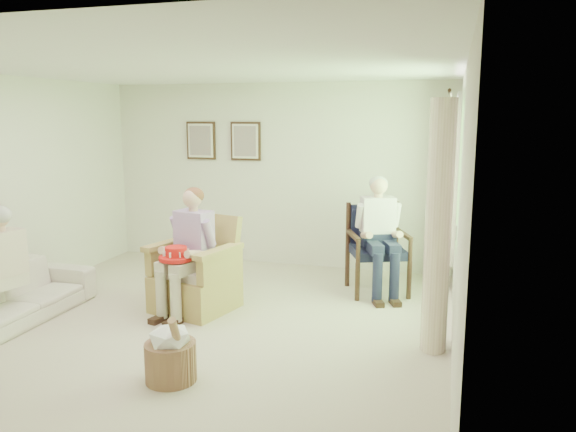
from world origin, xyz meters
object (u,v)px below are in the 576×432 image
(person_wicker, at_px, (190,243))
(wood_armchair, at_px, (379,245))
(person_dark, at_px, (378,227))
(hatbox, at_px, (171,353))
(red_hat, at_px, (176,255))
(sofa, at_px, (11,297))
(wicker_armchair, at_px, (196,280))

(person_wicker, bearing_deg, wood_armchair, 50.75)
(person_wicker, xyz_separation_m, person_dark, (1.87, 1.22, 0.04))
(hatbox, bearing_deg, person_dark, 64.44)
(wood_armchair, height_order, red_hat, wood_armchair)
(sofa, bearing_deg, red_hat, -69.94)
(wicker_armchair, height_order, sofa, wicker_armchair)
(wood_armchair, height_order, person_dark, person_dark)
(wood_armchair, height_order, hatbox, wood_armchair)
(person_wicker, distance_m, hatbox, 1.71)
(sofa, height_order, person_wicker, person_wicker)
(person_wicker, height_order, person_dark, person_dark)
(sofa, distance_m, hatbox, 2.36)
(wood_armchair, xyz_separation_m, sofa, (-3.55, -2.18, -0.30))
(wicker_armchair, distance_m, sofa, 1.93)
(wood_armchair, xyz_separation_m, person_dark, (0.00, -0.17, 0.26))
(wood_armchair, bearing_deg, sofa, -170.46)
(sofa, relative_size, person_wicker, 1.40)
(person_dark, distance_m, hatbox, 3.10)
(hatbox, bearing_deg, wicker_armchair, 108.57)
(sofa, xyz_separation_m, hatbox, (2.24, -0.73, -0.04))
(person_wicker, bearing_deg, sofa, -140.86)
(wood_armchair, bearing_deg, person_dark, -112.04)
(person_dark, bearing_deg, person_wicker, -168.87)
(wicker_armchair, xyz_separation_m, person_dark, (1.87, 1.08, 0.50))
(wicker_armchair, bearing_deg, hatbox, -57.42)
(wicker_armchair, relative_size, hatbox, 1.69)
(person_dark, distance_m, red_hat, 2.40)
(red_hat, bearing_deg, person_wicker, 72.34)
(wood_armchair, relative_size, hatbox, 1.70)
(sofa, bearing_deg, hatbox, -108.03)
(wood_armchair, height_order, person_wicker, person_wicker)
(wicker_armchair, xyz_separation_m, wood_armchair, (1.87, 1.26, 0.24))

